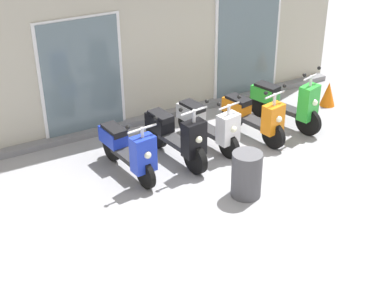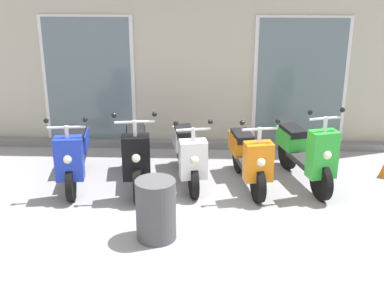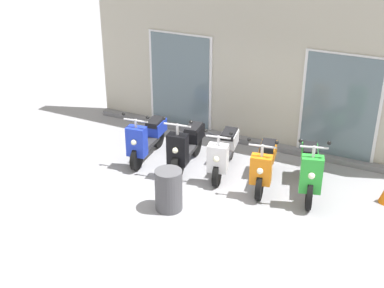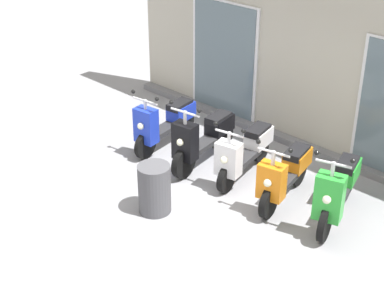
{
  "view_description": "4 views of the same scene",
  "coord_description": "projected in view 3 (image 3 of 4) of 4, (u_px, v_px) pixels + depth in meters",
  "views": [
    {
      "loc": [
        -4.81,
        -6.7,
        5.11
      ],
      "look_at": [
        -0.77,
        0.47,
        0.57
      ],
      "focal_mm": 53.09,
      "sensor_mm": 36.0,
      "label": 1
    },
    {
      "loc": [
        0.31,
        -6.06,
        3.29
      ],
      "look_at": [
        0.05,
        0.7,
        0.77
      ],
      "focal_mm": 48.73,
      "sensor_mm": 36.0,
      "label": 2
    },
    {
      "loc": [
        3.57,
        -7.27,
        5.0
      ],
      "look_at": [
        -0.52,
        0.74,
        0.7
      ],
      "focal_mm": 48.3,
      "sensor_mm": 36.0,
      "label": 3
    },
    {
      "loc": [
        5.07,
        -5.35,
        4.94
      ],
      "look_at": [
        -0.51,
        0.46,
        0.68
      ],
      "focal_mm": 54.62,
      "sensor_mm": 36.0,
      "label": 4
    }
  ],
  "objects": [
    {
      "name": "scooter_blue",
      "position": [
        147.0,
        138.0,
        10.75
      ],
      "size": [
        0.6,
        1.59,
        1.2
      ],
      "color": "black",
      "rests_on": "ground_plane"
    },
    {
      "name": "trash_bin",
      "position": [
        169.0,
        190.0,
        9.02
      ],
      "size": [
        0.48,
        0.48,
        0.76
      ],
      "primitive_type": "cylinder",
      "color": "#4C4C51",
      "rests_on": "ground_plane"
    },
    {
      "name": "scooter_green",
      "position": [
        310.0,
        169.0,
        9.45
      ],
      "size": [
        0.77,
        1.64,
        1.32
      ],
      "color": "black",
      "rests_on": "ground_plane"
    },
    {
      "name": "storefront_facade",
      "position": [
        259.0,
        59.0,
        10.94
      ],
      "size": [
        7.95,
        0.5,
        3.95
      ],
      "color": "#B2AD9E",
      "rests_on": "ground_plane"
    },
    {
      "name": "scooter_white",
      "position": [
        224.0,
        151.0,
        10.23
      ],
      "size": [
        0.65,
        1.6,
        1.13
      ],
      "color": "black",
      "rests_on": "ground_plane"
    },
    {
      "name": "scooter_orange",
      "position": [
        264.0,
        164.0,
        9.74
      ],
      "size": [
        0.66,
        1.56,
        1.19
      ],
      "color": "black",
      "rests_on": "ground_plane"
    },
    {
      "name": "ground_plane",
      "position": [
        199.0,
        199.0,
        9.46
      ],
      "size": [
        40.0,
        40.0,
        0.0
      ],
      "primitive_type": "plane",
      "color": "#939399"
    },
    {
      "name": "scooter_black",
      "position": [
        186.0,
        146.0,
        10.38
      ],
      "size": [
        0.63,
        1.68,
        1.28
      ],
      "color": "black",
      "rests_on": "ground_plane"
    }
  ]
}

